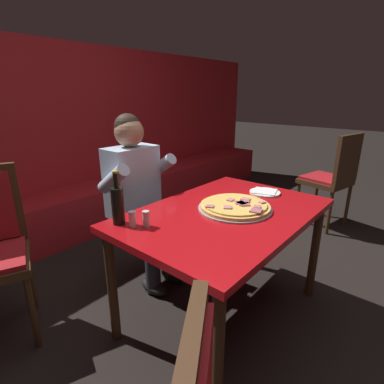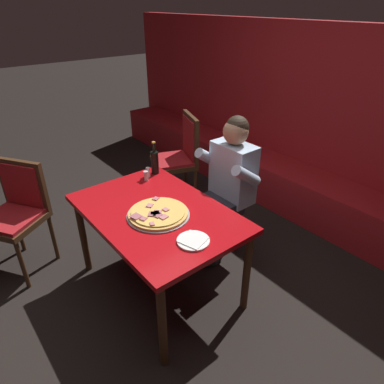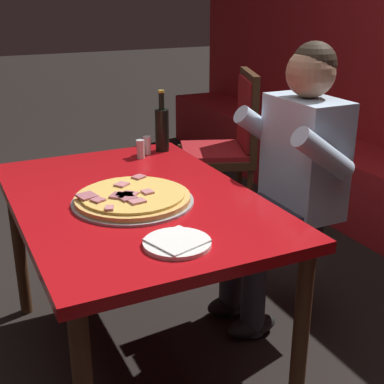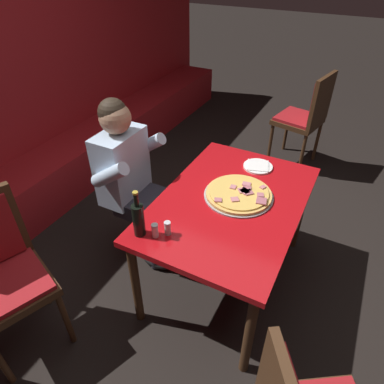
{
  "view_description": "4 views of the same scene",
  "coord_description": "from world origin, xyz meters",
  "px_view_note": "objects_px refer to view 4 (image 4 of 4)",
  "views": [
    {
      "loc": [
        -1.39,
        -0.92,
        1.41
      ],
      "look_at": [
        -0.15,
        0.14,
        0.87
      ],
      "focal_mm": 28.0,
      "sensor_mm": 36.0,
      "label": 1
    },
    {
      "loc": [
        1.78,
        -1.12,
        2.07
      ],
      "look_at": [
        0.14,
        0.22,
        0.88
      ],
      "focal_mm": 32.0,
      "sensor_mm": 36.0,
      "label": 2
    },
    {
      "loc": [
        1.78,
        -0.62,
        1.47
      ],
      "look_at": [
        0.08,
        0.21,
        0.75
      ],
      "focal_mm": 50.0,
      "sensor_mm": 36.0,
      "label": 3
    },
    {
      "loc": [
        -1.63,
        -0.57,
        2.08
      ],
      "look_at": [
        -0.11,
        0.22,
        0.8
      ],
      "focal_mm": 32.0,
      "sensor_mm": 36.0,
      "label": 4
    }
  ],
  "objects_px": {
    "main_dining_table": "(230,210)",
    "dining_chair_far_left": "(307,114)",
    "diner_seated_blue_shirt": "(133,178)",
    "beer_bottle": "(138,219)",
    "pizza": "(239,194)",
    "plate_white_paper": "(258,166)",
    "shaker_oregano": "(168,229)",
    "shaker_parmesan": "(155,231)"
  },
  "relations": [
    {
      "from": "dining_chair_far_left",
      "to": "pizza",
      "type": "bearing_deg",
      "value": 178.23
    },
    {
      "from": "main_dining_table",
      "to": "shaker_oregano",
      "type": "bearing_deg",
      "value": 156.21
    },
    {
      "from": "main_dining_table",
      "to": "plate_white_paper",
      "type": "xyz_separation_m",
      "value": [
        0.45,
        -0.02,
        0.09
      ]
    },
    {
      "from": "main_dining_table",
      "to": "shaker_oregano",
      "type": "relative_size",
      "value": 14.88
    },
    {
      "from": "shaker_oregano",
      "to": "plate_white_paper",
      "type": "bearing_deg",
      "value": -13.87
    },
    {
      "from": "shaker_parmesan",
      "to": "beer_bottle",
      "type": "bearing_deg",
      "value": 104.1
    },
    {
      "from": "main_dining_table",
      "to": "pizza",
      "type": "relative_size",
      "value": 2.87
    },
    {
      "from": "plate_white_paper",
      "to": "dining_chair_far_left",
      "type": "height_order",
      "value": "dining_chair_far_left"
    },
    {
      "from": "plate_white_paper",
      "to": "shaker_parmesan",
      "type": "bearing_deg",
      "value": 163.91
    },
    {
      "from": "shaker_oregano",
      "to": "dining_chair_far_left",
      "type": "distance_m",
      "value": 2.38
    },
    {
      "from": "pizza",
      "to": "beer_bottle",
      "type": "bearing_deg",
      "value": 147.97
    },
    {
      "from": "main_dining_table",
      "to": "dining_chair_far_left",
      "type": "xyz_separation_m",
      "value": [
        1.91,
        -0.08,
        -0.06
      ]
    },
    {
      "from": "shaker_parmesan",
      "to": "diner_seated_blue_shirt",
      "type": "distance_m",
      "value": 0.67
    },
    {
      "from": "pizza",
      "to": "diner_seated_blue_shirt",
      "type": "xyz_separation_m",
      "value": [
        -0.1,
        0.76,
        -0.05
      ]
    },
    {
      "from": "shaker_oregano",
      "to": "diner_seated_blue_shirt",
      "type": "bearing_deg",
      "value": 52.63
    },
    {
      "from": "shaker_parmesan",
      "to": "shaker_oregano",
      "type": "relative_size",
      "value": 1.0
    },
    {
      "from": "beer_bottle",
      "to": "dining_chair_far_left",
      "type": "xyz_separation_m",
      "value": [
        2.43,
        -0.42,
        -0.26
      ]
    },
    {
      "from": "shaker_oregano",
      "to": "beer_bottle",
      "type": "bearing_deg",
      "value": 116.99
    },
    {
      "from": "shaker_oregano",
      "to": "diner_seated_blue_shirt",
      "type": "height_order",
      "value": "diner_seated_blue_shirt"
    },
    {
      "from": "beer_bottle",
      "to": "diner_seated_blue_shirt",
      "type": "bearing_deg",
      "value": 39.6
    },
    {
      "from": "main_dining_table",
      "to": "shaker_oregano",
      "type": "height_order",
      "value": "shaker_oregano"
    },
    {
      "from": "shaker_oregano",
      "to": "diner_seated_blue_shirt",
      "type": "xyz_separation_m",
      "value": [
        0.41,
        0.53,
        -0.08
      ]
    },
    {
      "from": "pizza",
      "to": "dining_chair_far_left",
      "type": "distance_m",
      "value": 1.85
    },
    {
      "from": "pizza",
      "to": "shaker_parmesan",
      "type": "bearing_deg",
      "value": 153.69
    },
    {
      "from": "main_dining_table",
      "to": "dining_chair_far_left",
      "type": "distance_m",
      "value": 1.91
    },
    {
      "from": "plate_white_paper",
      "to": "shaker_oregano",
      "type": "height_order",
      "value": "shaker_oregano"
    },
    {
      "from": "plate_white_paper",
      "to": "shaker_oregano",
      "type": "distance_m",
      "value": 0.93
    },
    {
      "from": "shaker_parmesan",
      "to": "dining_chair_far_left",
      "type": "relative_size",
      "value": 0.08
    },
    {
      "from": "shaker_oregano",
      "to": "dining_chair_far_left",
      "type": "xyz_separation_m",
      "value": [
        2.36,
        -0.28,
        -0.19
      ]
    },
    {
      "from": "pizza",
      "to": "plate_white_paper",
      "type": "height_order",
      "value": "pizza"
    },
    {
      "from": "diner_seated_blue_shirt",
      "to": "main_dining_table",
      "type": "bearing_deg",
      "value": -86.84
    },
    {
      "from": "pizza",
      "to": "dining_chair_far_left",
      "type": "height_order",
      "value": "dining_chair_far_left"
    },
    {
      "from": "diner_seated_blue_shirt",
      "to": "shaker_oregano",
      "type": "bearing_deg",
      "value": -127.37
    },
    {
      "from": "main_dining_table",
      "to": "diner_seated_blue_shirt",
      "type": "relative_size",
      "value": 1.0
    },
    {
      "from": "plate_white_paper",
      "to": "shaker_oregano",
      "type": "xyz_separation_m",
      "value": [
        -0.9,
        0.22,
        0.03
      ]
    },
    {
      "from": "diner_seated_blue_shirt",
      "to": "plate_white_paper",
      "type": "bearing_deg",
      "value": -57.07
    },
    {
      "from": "main_dining_table",
      "to": "shaker_oregano",
      "type": "distance_m",
      "value": 0.5
    },
    {
      "from": "pizza",
      "to": "main_dining_table",
      "type": "bearing_deg",
      "value": 156.24
    },
    {
      "from": "pizza",
      "to": "plate_white_paper",
      "type": "xyz_separation_m",
      "value": [
        0.39,
        0.0,
        -0.01
      ]
    },
    {
      "from": "main_dining_table",
      "to": "beer_bottle",
      "type": "distance_m",
      "value": 0.65
    },
    {
      "from": "beer_bottle",
      "to": "pizza",
      "type": "bearing_deg",
      "value": -32.03
    },
    {
      "from": "main_dining_table",
      "to": "diner_seated_blue_shirt",
      "type": "distance_m",
      "value": 0.73
    }
  ]
}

